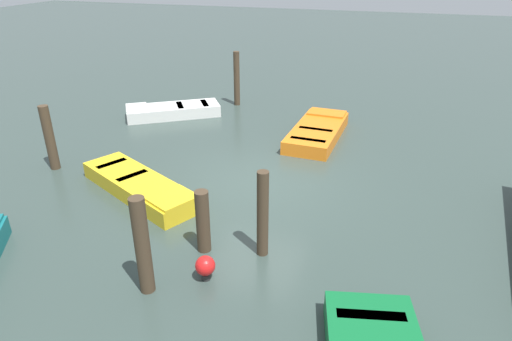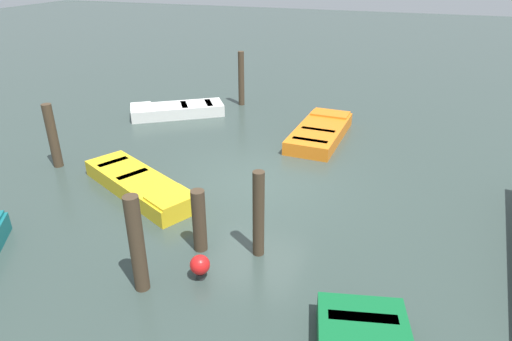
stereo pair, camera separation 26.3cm
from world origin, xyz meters
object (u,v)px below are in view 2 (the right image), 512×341
at_px(mooring_piling_mid_left, 53,136).
at_px(mooring_piling_far_left, 199,221).
at_px(rowboat_orange, 320,132).
at_px(mooring_piling_near_left, 258,214).
at_px(rowboat_white, 177,110).
at_px(rowboat_yellow, 140,185).
at_px(marker_buoy, 200,265).
at_px(mooring_piling_near_right, 241,79).
at_px(mooring_piling_center, 137,244).

height_order(mooring_piling_mid_left, mooring_piling_far_left, mooring_piling_mid_left).
height_order(rowboat_orange, mooring_piling_near_left, mooring_piling_near_left).
relative_size(rowboat_white, rowboat_yellow, 0.90).
height_order(rowboat_orange, rowboat_yellow, same).
bearing_deg(marker_buoy, rowboat_white, -148.86).
height_order(rowboat_white, mooring_piling_far_left, mooring_piling_far_left).
height_order(rowboat_white, mooring_piling_near_right, mooring_piling_near_right).
relative_size(rowboat_white, mooring_piling_near_right, 1.63).
height_order(mooring_piling_near_right, mooring_piling_far_left, mooring_piling_near_right).
relative_size(mooring_piling_mid_left, mooring_piling_far_left, 1.36).
xyz_separation_m(rowboat_white, mooring_piling_near_left, (6.83, 5.49, 0.67)).
xyz_separation_m(rowboat_orange, mooring_piling_near_right, (-2.48, -3.62, 0.80)).
bearing_deg(mooring_piling_center, mooring_piling_mid_left, -125.82).
relative_size(mooring_piling_mid_left, marker_buoy, 3.68).
bearing_deg(mooring_piling_near_left, rowboat_yellow, -111.23).
xyz_separation_m(rowboat_white, mooring_piling_far_left, (7.07, 4.37, 0.43)).
bearing_deg(rowboat_white, marker_buoy, 87.36).
height_order(mooring_piling_near_left, mooring_piling_center, mooring_piling_center).
height_order(mooring_piling_near_left, mooring_piling_mid_left, mooring_piling_near_left).
bearing_deg(mooring_piling_mid_left, rowboat_yellow, 79.26).
bearing_deg(marker_buoy, mooring_piling_near_right, -162.91).
bearing_deg(mooring_piling_center, rowboat_white, -155.13).
relative_size(rowboat_yellow, mooring_piling_center, 2.03).
bearing_deg(mooring_piling_mid_left, rowboat_white, 168.35).
bearing_deg(rowboat_yellow, mooring_piling_mid_left, -163.91).
distance_m(rowboat_orange, rowboat_yellow, 6.02).
bearing_deg(mooring_piling_mid_left, mooring_piling_near_right, 158.45).
distance_m(mooring_piling_near_right, mooring_piling_center, 10.69).
bearing_deg(mooring_piling_far_left, rowboat_orange, 171.65).
xyz_separation_m(mooring_piling_mid_left, marker_buoy, (2.99, 5.77, -0.60)).
bearing_deg(rowboat_white, mooring_piling_center, 81.10).
bearing_deg(marker_buoy, mooring_piling_far_left, -154.36).
bearing_deg(mooring_piling_mid_left, mooring_piling_near_left, 73.42).
xyz_separation_m(rowboat_orange, mooring_piling_center, (7.98, -1.42, 0.70)).
bearing_deg(rowboat_yellow, mooring_piling_near_right, 118.67).
bearing_deg(mooring_piling_near_left, marker_buoy, -34.83).
bearing_deg(mooring_piling_far_left, rowboat_yellow, -123.75).
xyz_separation_m(rowboat_yellow, mooring_piling_far_left, (1.61, 2.41, 0.43)).
xyz_separation_m(mooring_piling_near_left, mooring_piling_center, (1.62, -1.58, 0.03)).
bearing_deg(rowboat_yellow, rowboat_orange, 82.71).
xyz_separation_m(rowboat_orange, marker_buoy, (7.41, -0.58, 0.07)).
bearing_deg(rowboat_orange, rowboat_yellow, 148.66).
height_order(mooring_piling_near_left, mooring_piling_far_left, mooring_piling_near_left).
xyz_separation_m(mooring_piling_far_left, mooring_piling_center, (1.38, -0.45, 0.26)).
bearing_deg(rowboat_yellow, mooring_piling_near_left, 5.60).
bearing_deg(mooring_piling_near_left, mooring_piling_far_left, -78.01).
bearing_deg(rowboat_yellow, mooring_piling_far_left, -6.92).
bearing_deg(mooring_piling_center, marker_buoy, 123.88).
xyz_separation_m(rowboat_white, mooring_piling_mid_left, (4.89, -1.01, 0.67)).
height_order(mooring_piling_near_right, mooring_piling_center, mooring_piling_near_right).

